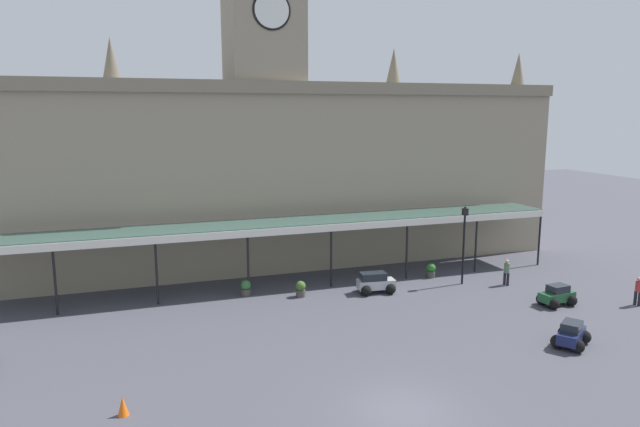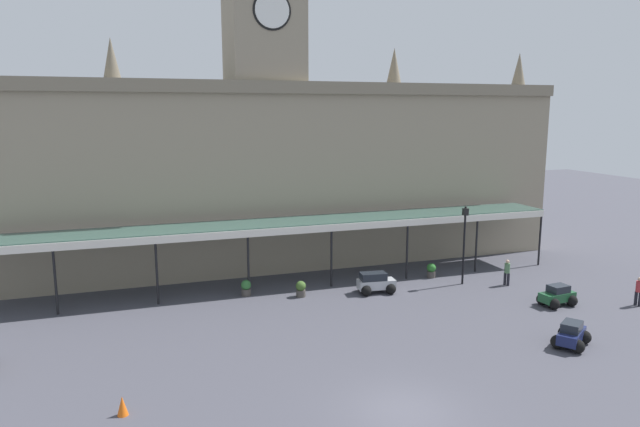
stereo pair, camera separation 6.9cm
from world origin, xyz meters
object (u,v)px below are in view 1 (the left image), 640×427
Objects in this scene: planter_forecourt_centre at (431,270)px; car_green_sedan at (557,297)px; car_silver_estate at (375,284)px; planter_near_kerb at (301,289)px; victorian_lamppost at (464,236)px; traffic_cone at (123,406)px; pedestrian_beside_cars at (507,271)px; car_navy_sedan at (571,336)px; pedestrian_crossing_forecourt at (638,290)px; planter_by_canopy at (246,288)px.

car_green_sedan is at bearing -61.12° from planter_forecourt_centre.
planter_near_kerb is (-4.52, 0.75, -0.07)m from car_silver_estate.
traffic_cone is at bearing -154.12° from victorian_lamppost.
planter_near_kerb is (-13.35, 6.17, -0.01)m from car_green_sedan.
victorian_lamppost is (-2.48, 1.16, 2.21)m from pedestrian_beside_cars.
victorian_lamppost is 5.25× the size of planter_forecourt_centre.
car_navy_sedan is 11.63m from car_silver_estate.
victorian_lamppost is at bearing 136.28° from pedestrian_crossing_forecourt.
victorian_lamppost is (-2.83, 5.29, 2.62)m from car_green_sedan.
planter_by_canopy is (7.00, 12.11, 0.12)m from traffic_cone.
car_silver_estate is 17.73m from traffic_cone.
victorian_lamppost is at bearing -59.13° from planter_forecourt_centre.
car_green_sedan is 4.58m from pedestrian_crossing_forecourt.
pedestrian_crossing_forecourt reaches higher than car_silver_estate.
planter_forecourt_centre is at bearing 31.54° from traffic_cone.
car_navy_sedan reaches higher than traffic_cone.
car_green_sedan is 4.16m from pedestrian_beside_cars.
car_silver_estate is at bearing -159.59° from planter_forecourt_centre.
pedestrian_beside_cars is at bearing 71.15° from car_navy_sedan.
car_silver_estate reaches higher than traffic_cone.
car_navy_sedan is 1.35× the size of pedestrian_crossing_forecourt.
pedestrian_beside_cars is at bearing -8.91° from planter_near_kerb.
victorian_lamppost is 3.46m from planter_forecourt_centre.
car_green_sedan is 14.70m from planter_near_kerb.
planter_near_kerb is (-17.64, 7.69, -0.42)m from pedestrian_crossing_forecourt.
traffic_cone is (-20.57, -9.98, -2.75)m from victorian_lamppost.
car_silver_estate is at bearing 178.74° from victorian_lamppost.
traffic_cone is (-19.97, 0.19, -0.13)m from car_navy_sedan.
car_navy_sedan is 2.34× the size of planter_near_kerb.
car_navy_sedan is 5.96m from car_green_sedan.
planter_forecourt_centre is (-1.16, 1.93, -2.63)m from victorian_lamppost.
car_green_sedan is 2.22× the size of planter_by_canopy.
car_green_sedan is 2.88× the size of traffic_cone.
planter_by_canopy and planter_near_kerb have the same top height.
pedestrian_crossing_forecourt is 19.25m from planter_near_kerb.
traffic_cone is at bearing -132.77° from planter_near_kerb.
car_silver_estate reaches higher than planter_near_kerb.
planter_by_canopy is at bearing 168.43° from pedestrian_beside_cars.
planter_near_kerb is (10.05, 10.86, 0.12)m from traffic_cone.
car_silver_estate reaches higher than planter_by_canopy.
car_green_sedan is 0.42× the size of victorian_lamppost.
planter_forecourt_centre is (19.41, 11.91, 0.12)m from traffic_cone.
planter_by_canopy is at bearing 156.63° from pedestrian_crossing_forecourt.
planter_forecourt_centre is (-3.64, 3.09, -0.42)m from pedestrian_beside_cars.
car_navy_sedan is at bearing -0.54° from traffic_cone.
pedestrian_beside_cars is at bearing 129.38° from pedestrian_crossing_forecourt.
car_silver_estate is 14.85m from pedestrian_crossing_forecourt.
car_silver_estate is at bearing 117.68° from car_navy_sedan.
planter_by_canopy is at bearing 136.52° from car_navy_sedan.
pedestrian_beside_cars is at bearing 94.78° from car_green_sedan.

